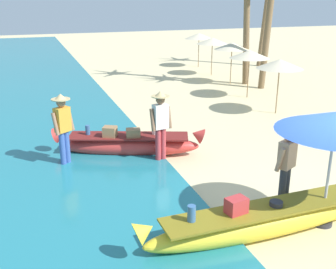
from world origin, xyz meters
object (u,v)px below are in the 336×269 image
object	(u,v)px
boat_yellow_foreground	(264,220)
person_vendor_assistant	(63,125)
person_vendor_hatted	(161,122)
person_tourist_customer	(286,165)
patio_umbrella_large	(336,122)
boat_red_midground	(129,144)

from	to	relation	value
boat_yellow_foreground	person_vendor_assistant	bearing A→B (deg)	124.56
boat_yellow_foreground	person_vendor_hatted	size ratio (longest dim) A/B	2.59
person_tourist_customer	person_vendor_assistant	world-z (taller)	person_vendor_assistant
boat_yellow_foreground	patio_umbrella_large	world-z (taller)	patio_umbrella_large
person_vendor_hatted	person_vendor_assistant	distance (m)	2.33
boat_red_midground	person_vendor_assistant	distance (m)	1.82
boat_red_midground	person_vendor_assistant	xyz separation A→B (m)	(-1.64, -0.23, 0.75)
person_vendor_hatted	patio_umbrella_large	size ratio (longest dim) A/B	0.85
boat_yellow_foreground	person_vendor_assistant	world-z (taller)	person_vendor_assistant
person_vendor_hatted	person_tourist_customer	world-z (taller)	person_vendor_hatted
patio_umbrella_large	person_vendor_hatted	bearing A→B (deg)	116.63
patio_umbrella_large	person_vendor_assistant	bearing A→B (deg)	134.08
person_vendor_hatted	person_tourist_customer	bearing A→B (deg)	-62.71
boat_red_midground	person_tourist_customer	distance (m)	4.38
boat_yellow_foreground	patio_umbrella_large	size ratio (longest dim) A/B	2.21
boat_yellow_foreground	person_tourist_customer	distance (m)	1.31
boat_yellow_foreground	boat_red_midground	world-z (taller)	boat_red_midground
person_tourist_customer	person_vendor_assistant	size ratio (longest dim) A/B	0.90
boat_yellow_foreground	person_vendor_hatted	xyz separation A→B (m)	(-0.66, 3.72, 0.77)
person_tourist_customer	patio_umbrella_large	bearing A→B (deg)	-66.03
patio_umbrella_large	boat_yellow_foreground	bearing A→B (deg)	178.49
person_vendor_hatted	person_vendor_assistant	size ratio (longest dim) A/B	1.00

